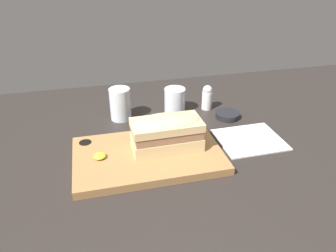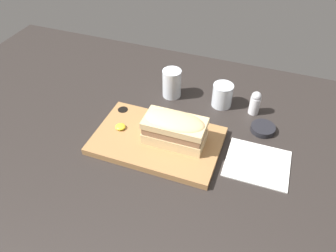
# 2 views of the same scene
# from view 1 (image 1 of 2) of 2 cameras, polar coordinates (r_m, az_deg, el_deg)

# --- Properties ---
(dining_table) EXTENTS (1.90, 1.16, 0.02)m
(dining_table) POSITION_cam_1_polar(r_m,az_deg,el_deg) (0.81, 4.12, -7.40)
(dining_table) COLOR #282321
(dining_table) RESTS_ON ground
(serving_board) EXTENTS (0.37, 0.23, 0.02)m
(serving_board) POSITION_cam_1_polar(r_m,az_deg,el_deg) (0.82, -3.58, -5.10)
(serving_board) COLOR #9E7042
(serving_board) RESTS_ON dining_table
(sandwich) EXTENTS (0.17, 0.09, 0.09)m
(sandwich) POSITION_cam_1_polar(r_m,az_deg,el_deg) (0.81, -0.25, -0.91)
(sandwich) COLOR #DBBC84
(sandwich) RESTS_ON serving_board
(mustard_dollop) EXTENTS (0.03, 0.03, 0.01)m
(mustard_dollop) POSITION_cam_1_polar(r_m,az_deg,el_deg) (0.81, -11.85, -5.13)
(mustard_dollop) COLOR yellow
(mustard_dollop) RESTS_ON serving_board
(water_glass) EXTENTS (0.06, 0.06, 0.10)m
(water_glass) POSITION_cam_1_polar(r_m,az_deg,el_deg) (1.01, -8.29, 3.49)
(water_glass) COLOR silver
(water_glass) RESTS_ON dining_table
(wine_glass) EXTENTS (0.07, 0.07, 0.08)m
(wine_glass) POSITION_cam_1_polar(r_m,az_deg,el_deg) (1.04, 1.18, 4.36)
(wine_glass) COLOR silver
(wine_glass) RESTS_ON dining_table
(napkin) EXTENTS (0.17, 0.15, 0.00)m
(napkin) POSITION_cam_1_polar(r_m,az_deg,el_deg) (0.93, 14.02, -2.31)
(napkin) COLOR white
(napkin) RESTS_ON dining_table
(salt_shaker) EXTENTS (0.03, 0.03, 0.08)m
(salt_shaker) POSITION_cam_1_polar(r_m,az_deg,el_deg) (1.07, 6.82, 5.04)
(salt_shaker) COLOR white
(salt_shaker) RESTS_ON dining_table
(condiment_dish) EXTENTS (0.07, 0.07, 0.02)m
(condiment_dish) POSITION_cam_1_polar(r_m,az_deg,el_deg) (1.03, 10.34, 1.89)
(condiment_dish) COLOR black
(condiment_dish) RESTS_ON dining_table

